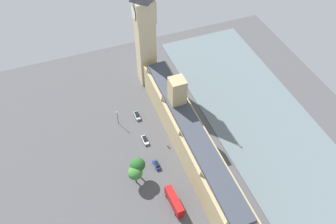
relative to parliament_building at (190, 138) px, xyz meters
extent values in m
plane|color=#4C4C4F|center=(1.99, 0.94, -7.41)|extent=(148.85, 148.85, 0.00)
cube|color=slate|center=(-33.58, 0.94, -7.28)|extent=(41.11, 133.96, 0.25)
cube|color=tan|center=(-0.01, 0.94, -0.97)|extent=(10.05, 78.85, 12.87)
cube|color=tan|center=(-0.01, -13.25, 5.06)|extent=(5.64, 5.64, 24.94)
cube|color=#383D47|center=(-0.01, 0.94, 6.26)|extent=(7.64, 75.69, 1.60)
cone|color=tan|center=(4.62, -34.54, 6.87)|extent=(1.20, 1.20, 2.83)
cone|color=tan|center=(4.62, -16.80, 6.70)|extent=(1.20, 1.20, 2.48)
cone|color=tan|center=(4.62, 0.94, 6.47)|extent=(1.20, 1.20, 2.03)
cone|color=tan|center=(4.62, 18.68, 6.61)|extent=(1.20, 1.20, 2.30)
cone|color=tan|center=(4.62, 36.43, 6.80)|extent=(1.20, 1.20, 2.68)
cube|color=#CCBA8E|center=(1.93, -44.02, 8.06)|extent=(7.19, 7.19, 30.94)
cube|color=#CCBA8E|center=(1.93, -44.02, 28.18)|extent=(7.91, 7.91, 9.30)
cylinder|color=silver|center=(6.04, -44.02, 28.18)|extent=(0.25, 5.47, 5.47)
torus|color=black|center=(6.04, -44.02, 28.18)|extent=(0.24, 5.71, 5.71)
cylinder|color=silver|center=(1.93, -48.12, 28.18)|extent=(5.47, 0.25, 5.47)
torus|color=black|center=(1.93, -48.12, 28.18)|extent=(5.71, 0.24, 5.71)
cube|color=#B7B7BC|center=(13.46, -23.36, -6.69)|extent=(1.83, 4.67, 0.75)
cube|color=black|center=(13.46, -23.60, -5.99)|extent=(1.52, 2.62, 0.65)
cylinder|color=black|center=(12.64, -21.88, -7.07)|extent=(0.26, 0.68, 0.68)
cylinder|color=black|center=(14.25, -21.86, -7.07)|extent=(0.26, 0.68, 0.68)
cylinder|color=black|center=(12.67, -24.86, -7.07)|extent=(0.26, 0.68, 0.68)
cylinder|color=black|center=(14.28, -24.84, -7.07)|extent=(0.26, 0.68, 0.68)
cube|color=silver|center=(14.36, -10.06, -6.69)|extent=(1.88, 4.58, 0.75)
cube|color=black|center=(14.36, -10.28, -5.99)|extent=(1.54, 2.58, 0.65)
cylinder|color=black|center=(13.52, -8.64, -7.07)|extent=(0.27, 0.69, 0.68)
cylinder|color=black|center=(15.09, -8.59, -7.07)|extent=(0.27, 0.69, 0.68)
cylinder|color=black|center=(13.62, -11.53, -7.07)|extent=(0.27, 0.69, 0.68)
cylinder|color=black|center=(15.19, -11.48, -7.07)|extent=(0.27, 0.69, 0.68)
cube|color=navy|center=(13.98, 2.22, -6.69)|extent=(1.97, 4.34, 0.75)
cube|color=black|center=(13.97, 2.44, -5.99)|extent=(1.59, 2.46, 0.65)
cylinder|color=black|center=(14.85, 0.91, -7.07)|extent=(0.29, 0.69, 0.68)
cylinder|color=black|center=(13.27, 0.82, -7.07)|extent=(0.29, 0.69, 0.68)
cylinder|color=black|center=(14.69, 3.63, -7.07)|extent=(0.29, 0.69, 0.68)
cylinder|color=black|center=(13.12, 3.54, -7.07)|extent=(0.29, 0.69, 0.68)
cube|color=red|center=(13.67, 19.13, -4.76)|extent=(3.20, 10.64, 4.20)
cube|color=black|center=(13.67, 19.13, -4.67)|extent=(3.23, 10.25, 0.70)
cylinder|color=black|center=(15.06, 15.54, -6.86)|extent=(0.42, 1.12, 1.10)
cylinder|color=black|center=(12.77, 15.38, -6.86)|extent=(0.42, 1.12, 1.10)
cylinder|color=black|center=(14.57, 22.87, -6.86)|extent=(0.42, 1.12, 1.10)
cylinder|color=black|center=(12.28, 22.72, -6.86)|extent=(0.42, 1.12, 1.10)
cylinder|color=gray|center=(6.99, -4.50, -6.71)|extent=(0.52, 0.52, 1.40)
sphere|color=beige|center=(6.99, -4.50, -5.88)|extent=(0.27, 0.27, 0.27)
cube|color=navy|center=(7.03, -4.21, -6.64)|extent=(0.33, 0.14, 0.25)
cylinder|color=brown|center=(21.35, 3.98, -4.86)|extent=(0.56, 0.56, 5.09)
ellipsoid|color=#235623|center=(21.35, 3.98, -0.32)|extent=(5.32, 5.32, 4.52)
cylinder|color=brown|center=(22.98, 6.07, -5.44)|extent=(0.56, 0.56, 3.94)
ellipsoid|color=#387533|center=(22.98, 6.07, -1.53)|extent=(5.16, 5.16, 4.38)
cylinder|color=black|center=(21.66, -22.70, -4.19)|extent=(0.18, 0.18, 6.43)
sphere|color=#F2EAC6|center=(21.66, -22.70, -0.70)|extent=(0.56, 0.56, 0.56)
camera|label=1|loc=(35.22, 70.11, 99.86)|focal=36.90mm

